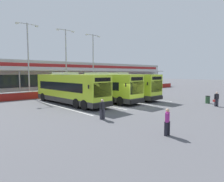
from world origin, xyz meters
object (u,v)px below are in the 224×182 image
at_px(coach_bus_centre, 122,86).
at_px(lamp_post_west, 28,55).
at_px(coach_bus_left_centre, 102,87).
at_px(pedestrian_with_handbag, 216,99).
at_px(pedestrian_near_bin, 102,108).
at_px(coach_bus_leftmost, 70,89).
at_px(lamp_post_centre, 66,58).
at_px(pedestrian_approaching_bus, 167,121).
at_px(lamp_post_east, 93,59).
at_px(litter_bin, 208,100).

distance_m(coach_bus_centre, lamp_post_west, 14.57).
relative_size(coach_bus_left_centre, pedestrian_with_handbag, 7.55).
height_order(pedestrian_near_bin, lamp_post_west, lamp_post_west).
height_order(coach_bus_leftmost, pedestrian_with_handbag, coach_bus_leftmost).
xyz_separation_m(lamp_post_west, lamp_post_centre, (6.23, -0.03, 0.00)).
bearing_deg(lamp_post_west, coach_bus_leftmost, -81.63).
distance_m(lamp_post_west, lamp_post_centre, 6.23).
bearing_deg(lamp_post_centre, coach_bus_centre, -69.66).
height_order(coach_bus_left_centre, pedestrian_approaching_bus, coach_bus_left_centre).
bearing_deg(lamp_post_centre, lamp_post_west, 179.68).
distance_m(coach_bus_centre, pedestrian_near_bin, 13.63).
distance_m(coach_bus_left_centre, lamp_post_east, 12.93).
bearing_deg(lamp_post_east, coach_bus_left_centre, -121.37).
xyz_separation_m(coach_bus_centre, litter_bin, (4.26, -10.61, -1.32)).
relative_size(pedestrian_approaching_bus, lamp_post_east, 0.15).
xyz_separation_m(coach_bus_left_centre, pedestrian_near_bin, (-6.73, -8.42, -0.91)).
relative_size(coach_bus_left_centre, pedestrian_near_bin, 7.55).
bearing_deg(coach_bus_centre, pedestrian_with_handbag, -77.71).
bearing_deg(pedestrian_approaching_bus, coach_bus_centre, 54.08).
xyz_separation_m(pedestrian_near_bin, pedestrian_approaching_bus, (0.24, -5.75, 0.00)).
bearing_deg(coach_bus_left_centre, pedestrian_near_bin, -128.64).
distance_m(coach_bus_left_centre, coach_bus_centre, 3.87).
relative_size(lamp_post_centre, litter_bin, 11.83).
relative_size(coach_bus_centre, pedestrian_near_bin, 7.55).
relative_size(lamp_post_west, lamp_post_centre, 1.00).
distance_m(coach_bus_leftmost, lamp_post_centre, 11.51).
distance_m(pedestrian_with_handbag, lamp_post_centre, 23.43).
bearing_deg(coach_bus_centre, litter_bin, -68.12).
xyz_separation_m(coach_bus_leftmost, lamp_post_centre, (4.84, 9.42, 4.50)).
bearing_deg(pedestrian_with_handbag, coach_bus_leftmost, 131.62).
relative_size(lamp_post_centre, lamp_post_east, 1.00).
height_order(pedestrian_near_bin, litter_bin, pedestrian_near_bin).
xyz_separation_m(coach_bus_leftmost, lamp_post_east, (10.88, 9.93, 4.50)).
bearing_deg(coach_bus_leftmost, lamp_post_centre, 62.83).
relative_size(pedestrian_approaching_bus, litter_bin, 1.74).
xyz_separation_m(pedestrian_with_handbag, pedestrian_near_bin, (-13.25, 3.66, 0.02)).
xyz_separation_m(lamp_post_west, lamp_post_east, (12.27, 0.47, 0.00)).
bearing_deg(lamp_post_centre, lamp_post_east, 4.81).
distance_m(pedestrian_approaching_bus, litter_bin, 15.07).
xyz_separation_m(coach_bus_leftmost, pedestrian_with_handbag, (11.10, -12.49, -0.93)).
xyz_separation_m(coach_bus_leftmost, pedestrian_near_bin, (-2.15, -8.83, -0.91)).
height_order(coach_bus_leftmost, lamp_post_centre, lamp_post_centre).
relative_size(coach_bus_leftmost, pedestrian_near_bin, 7.55).
xyz_separation_m(pedestrian_approaching_bus, lamp_post_centre, (6.75, 24.01, 5.42)).
xyz_separation_m(pedestrian_near_bin, lamp_post_centre, (6.99, 18.25, 5.42)).
bearing_deg(lamp_post_east, litter_bin, -85.01).
bearing_deg(litter_bin, coach_bus_leftmost, 139.33).
height_order(pedestrian_approaching_bus, lamp_post_west, lamp_post_west).
bearing_deg(litter_bin, pedestrian_near_bin, 172.03).
bearing_deg(coach_bus_leftmost, pedestrian_near_bin, -103.70).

